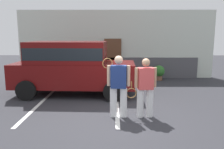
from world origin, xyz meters
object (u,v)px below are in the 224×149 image
object	(u,v)px
parked_suv	(72,65)
tennis_player_man	(118,85)
potted_plant_by_porch	(159,72)
tennis_player_woman	(145,87)

from	to	relation	value
parked_suv	tennis_player_man	xyz separation A→B (m)	(1.76, -2.53, -0.23)
parked_suv	tennis_player_man	size ratio (longest dim) A/B	2.68
tennis_player_man	potted_plant_by_porch	size ratio (longest dim) A/B	2.30
parked_suv	tennis_player_woman	xyz separation A→B (m)	(2.51, -2.54, -0.28)
tennis_player_man	tennis_player_woman	world-z (taller)	tennis_player_man
tennis_player_woman	potted_plant_by_porch	size ratio (longest dim) A/B	2.20
parked_suv	potted_plant_by_porch	world-z (taller)	parked_suv
parked_suv	potted_plant_by_porch	distance (m)	4.90
tennis_player_woman	potted_plant_by_porch	bearing A→B (deg)	-111.57
tennis_player_man	potted_plant_by_porch	xyz separation A→B (m)	(2.17, 5.37, -0.49)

